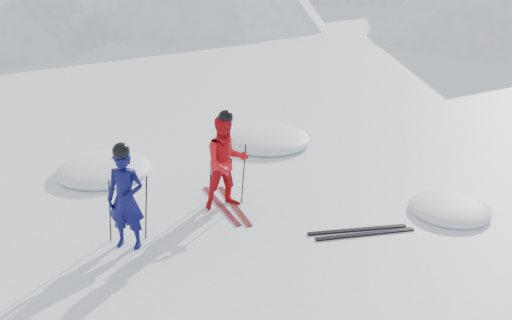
{
  "coord_description": "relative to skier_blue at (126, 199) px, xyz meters",
  "views": [
    {
      "loc": [
        -1.7,
        -7.86,
        4.4
      ],
      "look_at": [
        -1.42,
        0.5,
        1.1
      ],
      "focal_mm": 38.0,
      "sensor_mm": 36.0,
      "label": 1
    }
  ],
  "objects": [
    {
      "name": "ground",
      "position": [
        3.44,
        0.34,
        -0.81
      ],
      "size": [
        160.0,
        160.0,
        0.0
      ],
      "primitive_type": "plane",
      "color": "white",
      "rests_on": "ground"
    },
    {
      "name": "skier_blue",
      "position": [
        0.0,
        0.0,
        0.0
      ],
      "size": [
        0.66,
        0.51,
        1.62
      ],
      "primitive_type": "imported",
      "rotation": [
        0.0,
        0.0,
        -0.22
      ],
      "color": "#0B0C47",
      "rests_on": "ground"
    },
    {
      "name": "skier_red",
      "position": [
        1.51,
        1.36,
        0.04
      ],
      "size": [
        1.0,
        0.9,
        1.7
      ],
      "primitive_type": "imported",
      "rotation": [
        0.0,
        0.0,
        0.36
      ],
      "color": "red",
      "rests_on": "ground"
    },
    {
      "name": "pole_blue_left",
      "position": [
        -0.3,
        0.15,
        -0.27
      ],
      "size": [
        0.11,
        0.08,
        1.08
      ],
      "primitive_type": "cylinder",
      "rotation": [
        0.05,
        0.08,
        0.0
      ],
      "color": "black",
      "rests_on": "ground"
    },
    {
      "name": "pole_blue_right",
      "position": [
        0.25,
        0.25,
        -0.27
      ],
      "size": [
        0.11,
        0.07,
        1.08
      ],
      "primitive_type": "cylinder",
      "rotation": [
        -0.04,
        0.08,
        0.0
      ],
      "color": "black",
      "rests_on": "ground"
    },
    {
      "name": "pole_red_left",
      "position": [
        1.21,
        1.61,
        -0.24
      ],
      "size": [
        0.12,
        0.09,
        1.13
      ],
      "primitive_type": "cylinder",
      "rotation": [
        0.06,
        0.08,
        0.0
      ],
      "color": "black",
      "rests_on": "ground"
    },
    {
      "name": "pole_red_right",
      "position": [
        1.81,
        1.51,
        -0.24
      ],
      "size": [
        0.12,
        0.08,
        1.13
      ],
      "primitive_type": "cylinder",
      "rotation": [
        -0.05,
        0.08,
        0.0
      ],
      "color": "black",
      "rests_on": "ground"
    },
    {
      "name": "ski_worn_left",
      "position": [
        1.39,
        1.36,
        -0.79
      ],
      "size": [
        0.74,
        1.6,
        0.03
      ],
      "primitive_type": "cube",
      "rotation": [
        0.0,
        0.0,
        0.4
      ],
      "color": "black",
      "rests_on": "ground"
    },
    {
      "name": "ski_worn_right",
      "position": [
        1.63,
        1.36,
        -0.79
      ],
      "size": [
        0.63,
        1.64,
        0.03
      ],
      "primitive_type": "cube",
      "rotation": [
        0.0,
        0.0,
        0.33
      ],
      "color": "black",
      "rests_on": "ground"
    },
    {
      "name": "ski_loose_a",
      "position": [
        3.69,
        0.37,
        -0.79
      ],
      "size": [
        1.7,
        0.33,
        0.03
      ],
      "primitive_type": "cube",
      "rotation": [
        0.0,
        0.0,
        1.71
      ],
      "color": "black",
      "rests_on": "ground"
    },
    {
      "name": "ski_loose_b",
      "position": [
        3.79,
        0.22,
        -0.79
      ],
      "size": [
        1.69,
        0.39,
        0.03
      ],
      "primitive_type": "cube",
      "rotation": [
        0.0,
        0.0,
        1.75
      ],
      "color": "black",
      "rests_on": "ground"
    },
    {
      "name": "snow_lumps",
      "position": [
        1.97,
        3.2,
        -0.81
      ],
      "size": [
        9.73,
        6.45,
        0.45
      ],
      "color": "white",
      "rests_on": "ground"
    }
  ]
}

